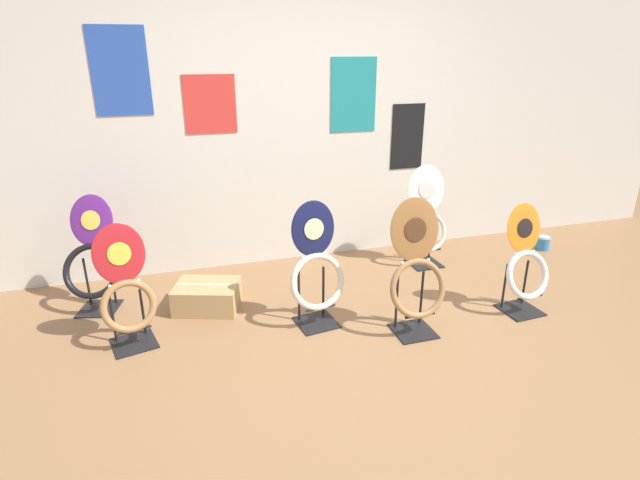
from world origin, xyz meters
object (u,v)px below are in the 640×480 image
(toilet_seat_display_crimson_swirl, at_px, (127,295))
(paint_can, at_px, (543,242))
(toilet_seat_display_woodgrain, at_px, (417,275))
(toilet_seat_display_navy_moon, at_px, (316,269))
(toilet_seat_display_orange_sun, at_px, (526,267))
(toilet_seat_display_white_plain, at_px, (427,221))
(toilet_seat_display_purple_note, at_px, (92,261))
(storage_box, at_px, (207,296))

(toilet_seat_display_crimson_swirl, height_order, paint_can, toilet_seat_display_crimson_swirl)
(toilet_seat_display_woodgrain, height_order, toilet_seat_display_crimson_swirl, toilet_seat_display_woodgrain)
(toilet_seat_display_woodgrain, height_order, toilet_seat_display_navy_moon, toilet_seat_display_woodgrain)
(toilet_seat_display_woodgrain, bearing_deg, toilet_seat_display_crimson_swirl, 167.84)
(toilet_seat_display_orange_sun, bearing_deg, toilet_seat_display_white_plain, 105.33)
(toilet_seat_display_white_plain, relative_size, toilet_seat_display_purple_note, 1.06)
(paint_can, bearing_deg, toilet_seat_display_woodgrain, -152.34)
(toilet_seat_display_purple_note, xyz_separation_m, toilet_seat_display_crimson_swirl, (0.27, -0.60, -0.03))
(toilet_seat_display_purple_note, relative_size, storage_box, 1.55)
(toilet_seat_display_white_plain, bearing_deg, toilet_seat_display_woodgrain, -121.61)
(toilet_seat_display_crimson_swirl, bearing_deg, toilet_seat_display_woodgrain, -12.16)
(toilet_seat_display_orange_sun, relative_size, storage_box, 1.48)
(toilet_seat_display_woodgrain, bearing_deg, storage_box, 150.55)
(toilet_seat_display_orange_sun, xyz_separation_m, toilet_seat_display_white_plain, (-0.28, 1.02, 0.06))
(toilet_seat_display_orange_sun, relative_size, toilet_seat_display_white_plain, 0.90)
(toilet_seat_display_orange_sun, xyz_separation_m, toilet_seat_display_navy_moon, (-1.55, 0.28, 0.07))
(toilet_seat_display_orange_sun, xyz_separation_m, toilet_seat_display_purple_note, (-3.10, 0.98, 0.04))
(toilet_seat_display_purple_note, bearing_deg, toilet_seat_display_navy_moon, -24.53)
(toilet_seat_display_navy_moon, distance_m, paint_can, 2.71)
(paint_can, bearing_deg, storage_box, -175.61)
(toilet_seat_display_navy_moon, height_order, paint_can, toilet_seat_display_navy_moon)
(toilet_seat_display_woodgrain, height_order, paint_can, toilet_seat_display_woodgrain)
(toilet_seat_display_orange_sun, relative_size, toilet_seat_display_purple_note, 0.95)
(toilet_seat_display_orange_sun, height_order, toilet_seat_display_woodgrain, toilet_seat_display_woodgrain)
(toilet_seat_display_white_plain, height_order, storage_box, toilet_seat_display_white_plain)
(toilet_seat_display_orange_sun, xyz_separation_m, toilet_seat_display_crimson_swirl, (-2.83, 0.38, 0.01))
(toilet_seat_display_white_plain, distance_m, storage_box, 2.06)
(toilet_seat_display_orange_sun, distance_m, paint_can, 1.46)
(toilet_seat_display_navy_moon, distance_m, storage_box, 0.94)
(toilet_seat_display_white_plain, relative_size, toilet_seat_display_crimson_swirl, 1.09)
(toilet_seat_display_purple_note, bearing_deg, toilet_seat_display_woodgrain, -25.01)
(paint_can, bearing_deg, toilet_seat_display_crimson_swirl, -170.90)
(toilet_seat_display_woodgrain, distance_m, paint_can, 2.24)
(toilet_seat_display_purple_note, xyz_separation_m, toilet_seat_display_navy_moon, (1.54, -0.71, 0.03))
(toilet_seat_display_woodgrain, distance_m, toilet_seat_display_crimson_swirl, 1.95)
(toilet_seat_display_woodgrain, bearing_deg, toilet_seat_display_orange_sun, 2.00)
(paint_can, relative_size, storage_box, 0.24)
(toilet_seat_display_woodgrain, height_order, toilet_seat_display_white_plain, toilet_seat_display_woodgrain)
(toilet_seat_display_orange_sun, xyz_separation_m, storage_box, (-2.29, 0.74, -0.26))
(toilet_seat_display_crimson_swirl, xyz_separation_m, toilet_seat_display_navy_moon, (1.27, -0.10, 0.07))
(toilet_seat_display_orange_sun, bearing_deg, toilet_seat_display_crimson_swirl, 172.40)
(toilet_seat_display_navy_moon, height_order, storage_box, toilet_seat_display_navy_moon)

